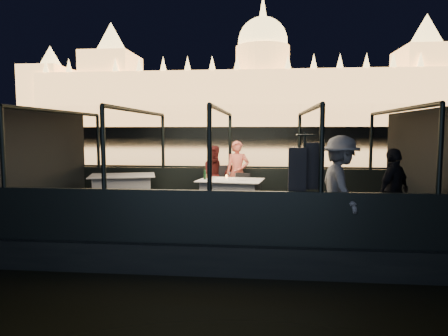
# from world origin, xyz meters

# --- Properties ---
(river_water) EXTENTS (500.00, 500.00, 0.00)m
(river_water) POSITION_xyz_m (0.00, 80.00, 0.00)
(river_water) COLOR black
(river_water) RESTS_ON ground
(boat_hull) EXTENTS (8.60, 4.40, 1.00)m
(boat_hull) POSITION_xyz_m (0.00, 0.00, 0.00)
(boat_hull) COLOR black
(boat_hull) RESTS_ON river_water
(boat_deck) EXTENTS (8.00, 4.00, 0.04)m
(boat_deck) POSITION_xyz_m (0.00, 0.00, 0.48)
(boat_deck) COLOR black
(boat_deck) RESTS_ON boat_hull
(gunwale_port) EXTENTS (8.00, 0.08, 0.90)m
(gunwale_port) POSITION_xyz_m (0.00, 2.00, 0.95)
(gunwale_port) COLOR black
(gunwale_port) RESTS_ON boat_deck
(gunwale_starboard) EXTENTS (8.00, 0.08, 0.90)m
(gunwale_starboard) POSITION_xyz_m (0.00, -2.00, 0.95)
(gunwale_starboard) COLOR black
(gunwale_starboard) RESTS_ON boat_deck
(cabin_glass_port) EXTENTS (8.00, 0.02, 1.40)m
(cabin_glass_port) POSITION_xyz_m (0.00, 2.00, 2.10)
(cabin_glass_port) COLOR #99B2B2
(cabin_glass_port) RESTS_ON gunwale_port
(cabin_glass_starboard) EXTENTS (8.00, 0.02, 1.40)m
(cabin_glass_starboard) POSITION_xyz_m (0.00, -2.00, 2.10)
(cabin_glass_starboard) COLOR #99B2B2
(cabin_glass_starboard) RESTS_ON gunwale_starboard
(cabin_roof_glass) EXTENTS (8.00, 4.00, 0.02)m
(cabin_roof_glass) POSITION_xyz_m (0.00, 0.00, 2.80)
(cabin_roof_glass) COLOR #99B2B2
(cabin_roof_glass) RESTS_ON boat_deck
(end_wall_fore) EXTENTS (0.02, 4.00, 2.30)m
(end_wall_fore) POSITION_xyz_m (-4.00, 0.00, 1.65)
(end_wall_fore) COLOR black
(end_wall_fore) RESTS_ON boat_deck
(end_wall_aft) EXTENTS (0.02, 4.00, 2.30)m
(end_wall_aft) POSITION_xyz_m (4.00, 0.00, 1.65)
(end_wall_aft) COLOR black
(end_wall_aft) RESTS_ON boat_deck
(canopy_ribs) EXTENTS (8.00, 4.00, 2.30)m
(canopy_ribs) POSITION_xyz_m (0.00, 0.00, 1.65)
(canopy_ribs) COLOR black
(canopy_ribs) RESTS_ON boat_deck
(embankment) EXTENTS (400.00, 140.00, 6.00)m
(embankment) POSITION_xyz_m (0.00, 210.00, 1.00)
(embankment) COLOR #423D33
(embankment) RESTS_ON ground
(parliament_building) EXTENTS (220.00, 32.00, 60.00)m
(parliament_building) POSITION_xyz_m (0.00, 175.00, 29.00)
(parliament_building) COLOR #F2D18C
(parliament_building) RESTS_ON embankment
(dining_table_central) EXTENTS (1.58, 1.23, 0.77)m
(dining_table_central) POSITION_xyz_m (0.14, 0.58, 0.89)
(dining_table_central) COLOR white
(dining_table_central) RESTS_ON boat_deck
(dining_table_aft) EXTENTS (1.80, 1.52, 0.82)m
(dining_table_aft) POSITION_xyz_m (-2.53, 0.87, 0.89)
(dining_table_aft) COLOR silver
(dining_table_aft) RESTS_ON boat_deck
(chair_port_left) EXTENTS (0.58, 0.58, 0.99)m
(chair_port_left) POSITION_xyz_m (-0.14, 1.47, 0.95)
(chair_port_left) COLOR black
(chair_port_left) RESTS_ON boat_deck
(chair_port_right) EXTENTS (0.48, 0.48, 0.83)m
(chair_port_right) POSITION_xyz_m (0.37, 1.17, 0.95)
(chair_port_right) COLOR black
(chair_port_right) RESTS_ON boat_deck
(coat_stand) EXTENTS (0.53, 0.43, 1.86)m
(coat_stand) POSITION_xyz_m (1.56, -1.75, 1.40)
(coat_stand) COLOR black
(coat_stand) RESTS_ON boat_deck
(person_woman_coral) EXTENTS (0.61, 0.42, 1.63)m
(person_woman_coral) POSITION_xyz_m (0.22, 1.62, 1.25)
(person_woman_coral) COLOR #EB6C55
(person_woman_coral) RESTS_ON boat_deck
(person_man_maroon) EXTENTS (0.88, 0.78, 1.51)m
(person_man_maroon) POSITION_xyz_m (-0.33, 1.52, 1.25)
(person_man_maroon) COLOR #441413
(person_man_maroon) RESTS_ON boat_deck
(passenger_stripe) EXTENTS (0.85, 1.27, 1.81)m
(passenger_stripe) POSITION_xyz_m (2.19, -1.51, 1.35)
(passenger_stripe) COLOR silver
(passenger_stripe) RESTS_ON boat_deck
(passenger_dark) EXTENTS (0.93, 0.94, 1.58)m
(passenger_dark) POSITION_xyz_m (3.17, -1.22, 1.35)
(passenger_dark) COLOR black
(passenger_dark) RESTS_ON boat_deck
(wine_bottle) EXTENTS (0.07, 0.07, 0.26)m
(wine_bottle) POSITION_xyz_m (-0.46, 0.58, 1.42)
(wine_bottle) COLOR #123318
(wine_bottle) RESTS_ON dining_table_central
(bread_basket) EXTENTS (0.21, 0.21, 0.08)m
(bread_basket) POSITION_xyz_m (-0.45, 0.91, 1.31)
(bread_basket) COLOR brown
(bread_basket) RESTS_ON dining_table_central
(amber_candle) EXTENTS (0.06, 0.06, 0.07)m
(amber_candle) POSITION_xyz_m (0.01, 0.86, 1.31)
(amber_candle) COLOR orange
(amber_candle) RESTS_ON dining_table_central
(plate_near) EXTENTS (0.24, 0.24, 0.01)m
(plate_near) POSITION_xyz_m (0.41, 0.52, 1.27)
(plate_near) COLOR white
(plate_near) RESTS_ON dining_table_central
(plate_far) EXTENTS (0.26, 0.26, 0.01)m
(plate_far) POSITION_xyz_m (-0.31, 0.95, 1.27)
(plate_far) COLOR silver
(plate_far) RESTS_ON dining_table_central
(wine_glass_white) EXTENTS (0.09, 0.09, 0.21)m
(wine_glass_white) POSITION_xyz_m (-0.46, 0.60, 1.36)
(wine_glass_white) COLOR silver
(wine_glass_white) RESTS_ON dining_table_central
(wine_glass_red) EXTENTS (0.06, 0.06, 0.18)m
(wine_glass_red) POSITION_xyz_m (0.21, 1.00, 1.36)
(wine_glass_red) COLOR silver
(wine_glass_red) RESTS_ON dining_table_central
(wine_glass_empty) EXTENTS (0.06, 0.06, 0.17)m
(wine_glass_empty) POSITION_xyz_m (0.11, 0.56, 1.36)
(wine_glass_empty) COLOR white
(wine_glass_empty) RESTS_ON dining_table_central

